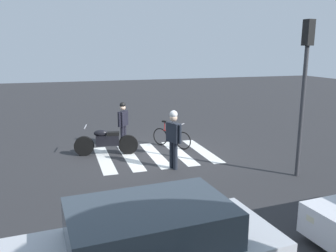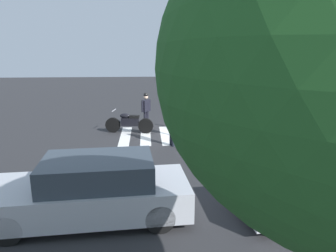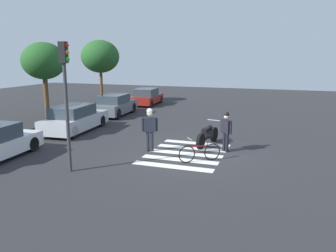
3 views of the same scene
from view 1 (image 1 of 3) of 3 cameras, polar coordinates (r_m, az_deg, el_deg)
name	(u,v)px [view 1 (image 1 of 3)]	position (r m, az deg, el deg)	size (l,w,h in m)	color
ground_plane	(155,155)	(12.52, -2.11, -4.74)	(60.00, 60.00, 0.00)	#2B2B2D
police_motorcycle	(106,142)	(12.60, -10.02, -2.56)	(2.23, 0.70, 1.07)	black
leaning_bicycle	(171,138)	(13.40, 0.54, -1.90)	(1.09, 1.41, 1.00)	black
officer_on_foot	(123,121)	(13.52, -7.34, 0.82)	(0.45, 0.54, 1.74)	black
officer_by_motorcycle	(174,135)	(10.82, 0.91, -1.48)	(0.38, 0.65, 1.87)	#1E232D
crosswalk_stripes	(155,155)	(12.52, -2.11, -4.72)	(4.05, 3.11, 0.01)	silver
traffic_light_pole	(304,75)	(10.62, 21.36, 7.81)	(0.27, 0.34, 4.49)	#38383D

